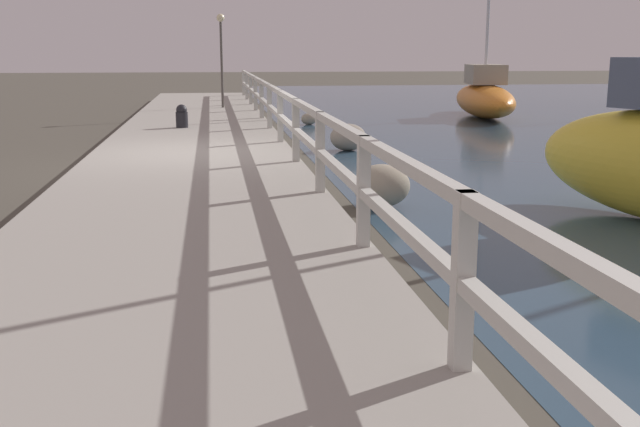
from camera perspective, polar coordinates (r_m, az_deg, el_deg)
The scene contains 9 objects.
ground_plane at distance 12.31m, azimuth -9.61°, elevation 3.29°, with size 120.00×120.00×0.00m, color #4C473D.
dock_walkway at distance 12.29m, azimuth -9.63°, elevation 3.95°, with size 3.27×36.00×0.29m.
railing at distance 12.26m, azimuth -2.52°, elevation 7.72°, with size 0.10×32.50×0.92m.
boulder_water_edge at distance 9.23m, azimuth 4.71°, elevation 2.13°, with size 0.71×0.64×0.53m.
boulder_upstream at distance 14.52m, azimuth 2.15°, elevation 5.83°, with size 0.70×0.63×0.52m.
boulder_near_dock at distance 19.74m, azimuth -0.85°, elevation 7.22°, with size 0.41×0.37×0.31m.
mooring_bollard at distance 16.35m, azimuth -10.49°, elevation 7.30°, with size 0.26×0.26×0.49m.
dock_lamp at distance 22.11m, azimuth -7.54°, elevation 12.82°, with size 0.22×0.22×2.64m.
sailboat_orange at distance 22.57m, azimuth 12.41°, elevation 8.65°, with size 2.22×5.43×5.73m.
Camera 1 is at (0.31, -12.16, 1.88)m, focal length 42.00 mm.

